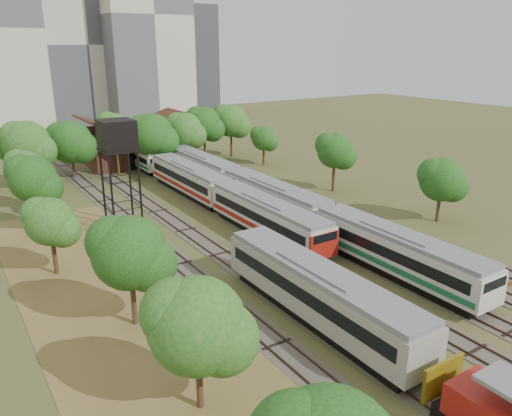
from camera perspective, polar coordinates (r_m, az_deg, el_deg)
ground at (r=38.40m, az=20.37°, el=-11.27°), size 240.00×240.00×0.00m
dry_grass_patch at (r=34.06m, az=-11.10°, el=-14.37°), size 14.00×60.00×0.04m
tracks at (r=54.89m, az=-1.09°, el=-1.05°), size 24.60×80.00×0.19m
railcar_red_set at (r=55.78m, az=-3.68°, el=1.35°), size 3.06×34.57×3.79m
railcar_green_set at (r=54.54m, az=2.07°, el=1.00°), size 3.08×52.08×3.81m
railcar_rear at (r=80.03m, az=-13.36°, el=5.91°), size 2.69×16.08×3.31m
old_grey_coach at (r=34.42m, az=7.14°, el=-9.60°), size 3.23×18.00×4.01m
water_tower at (r=50.12m, az=-15.59°, el=7.68°), size 3.28×3.28×11.34m
rail_pile_near at (r=46.85m, az=21.54°, el=-5.75°), size 0.58×8.76×0.29m
rail_pile_far at (r=46.45m, az=22.78°, el=-6.14°), size 0.51×8.09×0.26m
maintenance_shed at (r=83.01m, az=-13.52°, el=7.15°), size 16.45×11.55×7.58m
tree_band_left at (r=38.70m, az=-18.34°, el=-2.43°), size 7.24×65.73×7.96m
tree_band_far at (r=75.45m, az=-13.20°, el=8.35°), size 37.66×10.25×9.01m
tree_band_right at (r=63.28m, az=10.88°, el=5.71°), size 6.28×36.02×7.59m
tower_centre at (r=122.75m, az=-19.72°, el=17.17°), size 20.00×18.00×36.00m
tower_right at (r=118.84m, az=-13.08°, el=20.63°), size 18.00×16.00×48.00m
tower_far_right at (r=143.20m, az=-7.60°, el=16.43°), size 12.00×12.00×28.00m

